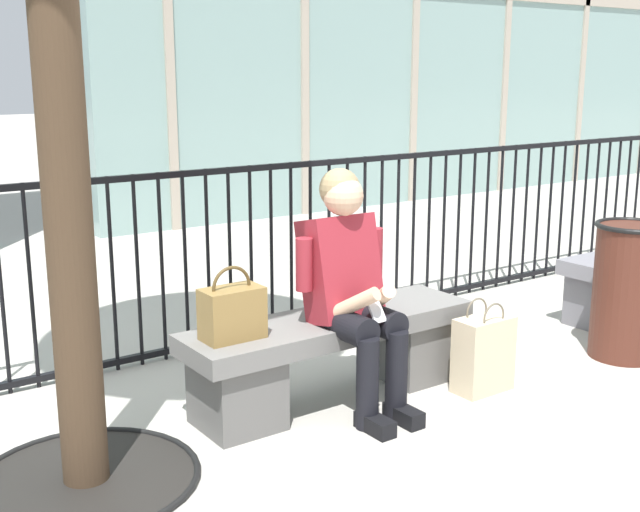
{
  "coord_description": "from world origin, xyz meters",
  "views": [
    {
      "loc": [
        -2.32,
        -3.17,
        1.68
      ],
      "look_at": [
        0.0,
        0.1,
        0.75
      ],
      "focal_mm": 45.18,
      "sensor_mm": 36.0,
      "label": 1
    }
  ],
  "objects_px": {
    "stone_bench": "(331,350)",
    "shopping_bag": "(483,354)",
    "seated_person_with_phone": "(351,283)",
    "handbag_on_bench": "(232,312)",
    "trash_can": "(628,289)"
  },
  "relations": [
    {
      "from": "handbag_on_bench",
      "to": "shopping_bag",
      "type": "height_order",
      "value": "handbag_on_bench"
    },
    {
      "from": "stone_bench",
      "to": "trash_can",
      "type": "relative_size",
      "value": 1.96
    },
    {
      "from": "handbag_on_bench",
      "to": "trash_can",
      "type": "height_order",
      "value": "trash_can"
    },
    {
      "from": "handbag_on_bench",
      "to": "trash_can",
      "type": "relative_size",
      "value": 0.43
    },
    {
      "from": "seated_person_with_phone",
      "to": "trash_can",
      "type": "bearing_deg",
      "value": -11.46
    },
    {
      "from": "stone_bench",
      "to": "shopping_bag",
      "type": "xyz_separation_m",
      "value": [
        0.73,
        -0.37,
        -0.06
      ]
    },
    {
      "from": "seated_person_with_phone",
      "to": "trash_can",
      "type": "height_order",
      "value": "seated_person_with_phone"
    },
    {
      "from": "stone_bench",
      "to": "trash_can",
      "type": "distance_m",
      "value": 1.88
    },
    {
      "from": "stone_bench",
      "to": "shopping_bag",
      "type": "relative_size",
      "value": 3.18
    },
    {
      "from": "seated_person_with_phone",
      "to": "trash_can",
      "type": "distance_m",
      "value": 1.84
    },
    {
      "from": "seated_person_with_phone",
      "to": "shopping_bag",
      "type": "bearing_deg",
      "value": -19.25
    },
    {
      "from": "trash_can",
      "to": "shopping_bag",
      "type": "bearing_deg",
      "value": 173.87
    },
    {
      "from": "seated_person_with_phone",
      "to": "shopping_bag",
      "type": "distance_m",
      "value": 0.87
    },
    {
      "from": "stone_bench",
      "to": "shopping_bag",
      "type": "distance_m",
      "value": 0.82
    },
    {
      "from": "seated_person_with_phone",
      "to": "handbag_on_bench",
      "type": "height_order",
      "value": "seated_person_with_phone"
    }
  ]
}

